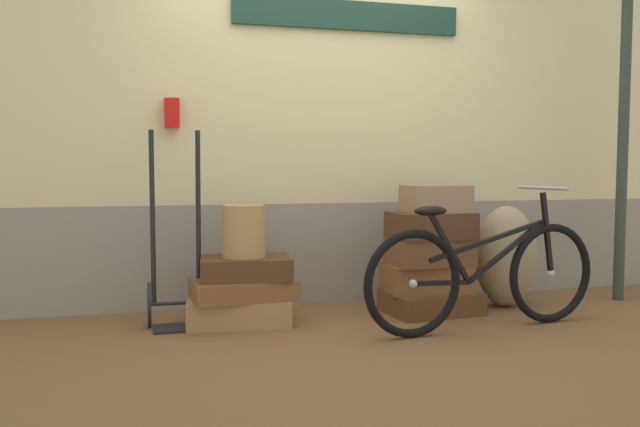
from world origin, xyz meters
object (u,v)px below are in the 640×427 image
suitcase_0 (238,311)px  suitcase_1 (244,288)px  luggage_trolley (177,280)px  burlap_sack (506,256)px  bicycle (485,275)px  wicker_basket (244,231)px  suitcase_4 (426,277)px  suitcase_6 (430,225)px  suitcase_2 (246,268)px  suitcase_3 (431,302)px  suitcase_5 (430,251)px  suitcase_7 (435,199)px

suitcase_0 → suitcase_1: (0.03, -0.03, 0.15)m
luggage_trolley → burlap_sack: luggage_trolley is taller
bicycle → wicker_basket: bearing=159.2°
suitcase_0 → burlap_sack: 1.98m
bicycle → suitcase_4: bearing=103.9°
suitcase_1 → luggage_trolley: (-0.42, 0.06, 0.06)m
suitcase_6 → wicker_basket: (-1.29, 0.02, -0.01)m
suitcase_2 → wicker_basket: bearing=-169.1°
luggage_trolley → bicycle: bearing=-18.0°
suitcase_3 → suitcase_5: size_ratio=1.14×
suitcase_1 → burlap_sack: burlap_sack is taller
suitcase_2 → suitcase_4: bearing=6.3°
suitcase_5 → luggage_trolley: size_ratio=0.43×
suitcase_3 → suitcase_4: bearing=113.7°
suitcase_0 → luggage_trolley: 0.44m
suitcase_0 → wicker_basket: wicker_basket is taller
suitcase_1 → suitcase_5: bearing=-4.2°
suitcase_3 → suitcase_6: (-0.01, -0.01, 0.54)m
burlap_sack → suitcase_0: bearing=-179.4°
luggage_trolley → suitcase_7: bearing=-2.9°
suitcase_5 → wicker_basket: (-1.29, 0.02, 0.17)m
suitcase_0 → luggage_trolley: (-0.39, 0.04, 0.21)m
suitcase_2 → suitcase_7: 1.39m
suitcase_3 → suitcase_5: 0.36m
luggage_trolley → suitcase_4: bearing=-1.2°
suitcase_0 → suitcase_6: size_ratio=1.21×
bicycle → suitcase_3: bearing=102.6°
suitcase_6 → luggage_trolley: bearing=177.8°
wicker_basket → bicycle: 1.55m
suitcase_1 → bicycle: bearing=-24.1°
suitcase_7 → wicker_basket: suitcase_7 is taller
suitcase_6 → burlap_sack: size_ratio=0.74×
suitcase_2 → suitcase_6: suitcase_6 is taller
luggage_trolley → bicycle: 1.95m
suitcase_2 → bicycle: 1.52m
suitcase_4 → suitcase_6: suitcase_6 is taller
suitcase_6 → wicker_basket: wicker_basket is taller
suitcase_2 → suitcase_5: (1.28, -0.02, 0.07)m
suitcase_4 → luggage_trolley: (-1.71, 0.03, 0.05)m
suitcase_0 → suitcase_7: suitcase_7 is taller
suitcase_3 → suitcase_6: 0.54m
suitcase_0 → suitcase_7: 1.54m
suitcase_3 → burlap_sack: bearing=-0.1°
suitcase_0 → suitcase_2: 0.29m
suitcase_0 → luggage_trolley: luggage_trolley is taller
suitcase_3 → wicker_basket: bearing=174.0°
suitcase_2 → suitcase_3: size_ratio=0.94×
suitcase_7 → wicker_basket: 1.34m
suitcase_5 → bicycle: 0.55m
suitcase_5 → burlap_sack: burlap_sack is taller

